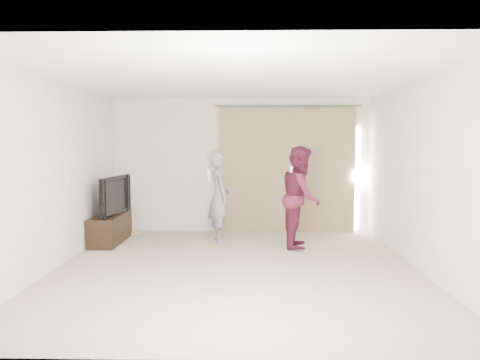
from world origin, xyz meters
name	(u,v)px	position (x,y,z in m)	size (l,w,h in m)	color
floor	(237,268)	(0.00, 0.00, 0.00)	(5.50, 5.50, 0.00)	tan
wall_back	(241,165)	(0.00, 2.75, 1.30)	(5.00, 0.04, 2.60)	silver
wall_left	(56,175)	(-2.50, 0.00, 1.30)	(0.04, 5.50, 2.60)	silver
ceiling	(236,79)	(0.00, 0.00, 2.60)	(5.00, 5.50, 0.01)	white
curtain	(288,170)	(0.91, 2.68, 1.20)	(2.80, 0.11, 2.46)	#9E8861
tv_console	(110,228)	(-2.27, 1.64, 0.24)	(0.44, 1.27, 0.49)	black
tv	(109,195)	(-2.27, 1.64, 0.83)	(1.17, 0.15, 0.67)	black
scratching_post	(131,224)	(-2.10, 2.40, 0.20)	(0.37, 0.37, 0.49)	tan
person_man	(219,197)	(-0.36, 1.77, 0.79)	(0.53, 0.66, 1.58)	gray
person_woman	(301,197)	(1.03, 1.38, 0.84)	(0.75, 0.91, 1.68)	#5A1831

